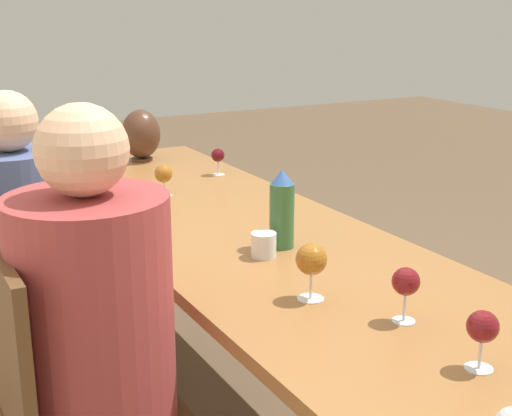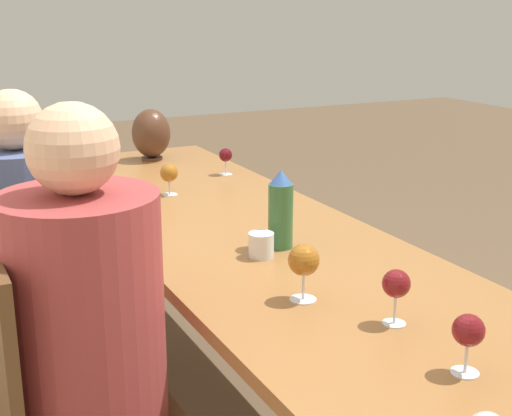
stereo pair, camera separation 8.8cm
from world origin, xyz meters
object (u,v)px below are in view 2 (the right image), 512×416
at_px(wine_glass_0, 226,156).
at_px(person_far, 28,240).
at_px(water_tumbler, 261,245).
at_px(water_bottle, 281,210).
at_px(wine_glass_4, 468,332).
at_px(chair_near, 63,409).
at_px(chair_far, 7,281).
at_px(person_near, 93,341).
at_px(wine_glass_3, 304,261).
at_px(wine_glass_2, 169,174).
at_px(wine_glass_1, 395,285).
at_px(vase, 151,134).

distance_m(wine_glass_0, person_far, 0.99).
bearing_deg(water_tumbler, water_bottle, -61.14).
height_order(wine_glass_4, chair_near, chair_near).
relative_size(wine_glass_0, chair_far, 0.13).
bearing_deg(chair_far, water_tumbler, -138.70).
xyz_separation_m(wine_glass_4, person_near, (0.63, 0.64, -0.16)).
xyz_separation_m(wine_glass_3, chair_near, (0.14, 0.61, -0.34)).
xyz_separation_m(water_bottle, person_far, (0.71, 0.68, -0.21)).
height_order(wine_glass_0, person_far, person_far).
distance_m(wine_glass_0, chair_far, 1.10).
xyz_separation_m(water_bottle, wine_glass_2, (0.77, 0.10, -0.03)).
height_order(wine_glass_1, wine_glass_4, wine_glass_1).
bearing_deg(chair_near, person_near, -90.00).
bearing_deg(chair_near, water_tumbler, -73.15).
bearing_deg(water_bottle, chair_near, 108.47).
relative_size(water_bottle, wine_glass_2, 1.98).
bearing_deg(wine_glass_4, chair_far, 24.53).
relative_size(wine_glass_2, wine_glass_3, 0.84).
bearing_deg(wine_glass_3, wine_glass_2, -2.53).
height_order(water_bottle, wine_glass_2, water_bottle).
relative_size(wine_glass_1, person_near, 0.11).
bearing_deg(wine_glass_2, wine_glass_1, -177.08).
distance_m(water_tumbler, chair_far, 1.05).
distance_m(wine_glass_3, chair_near, 0.72).
bearing_deg(wine_glass_2, person_near, 150.55).
relative_size(water_bottle, vase, 1.01).
xyz_separation_m(water_bottle, chair_far, (0.71, 0.76, -0.36)).
height_order(wine_glass_0, person_near, person_near).
height_order(wine_glass_3, chair_far, chair_far).
bearing_deg(water_bottle, wine_glass_4, 177.68).
distance_m(vase, wine_glass_4, 2.33).
distance_m(water_bottle, chair_near, 0.88).
bearing_deg(chair_near, person_far, -5.14).
distance_m(vase, chair_far, 1.16).
xyz_separation_m(wine_glass_0, person_far, (-0.29, 0.93, -0.18)).
distance_m(water_bottle, wine_glass_2, 0.78).
bearing_deg(wine_glass_2, chair_near, 146.95).
bearing_deg(water_bottle, person_near, 110.69).
distance_m(water_tumbler, person_far, 0.96).
height_order(wine_glass_2, chair_far, chair_far).
bearing_deg(water_bottle, wine_glass_1, 177.75).
height_order(chair_near, person_far, person_far).
distance_m(water_tumbler, wine_glass_0, 1.10).
bearing_deg(wine_glass_3, vase, -6.34).
xyz_separation_m(wine_glass_2, chair_near, (-1.02, 0.67, -0.32)).
height_order(water_tumbler, wine_glass_0, wine_glass_0).
height_order(wine_glass_0, wine_glass_4, wine_glass_4).
bearing_deg(wine_glass_4, wine_glass_2, 2.06).
xyz_separation_m(wine_glass_4, chair_far, (1.59, 0.73, -0.33)).
xyz_separation_m(wine_glass_3, wine_glass_4, (-0.49, -0.11, -0.01)).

